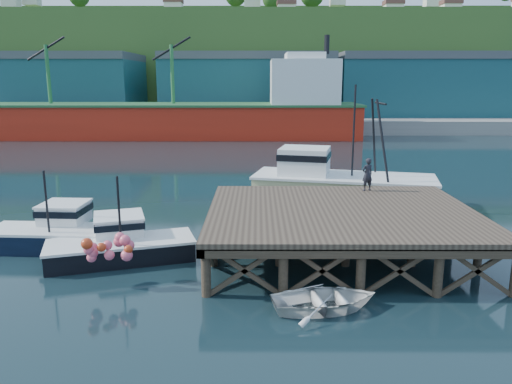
{
  "coord_description": "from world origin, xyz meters",
  "views": [
    {
      "loc": [
        1.71,
        -21.93,
        7.85
      ],
      "look_at": [
        1.62,
        2.0,
        2.46
      ],
      "focal_mm": 35.0,
      "sensor_mm": 36.0,
      "label": 1
    }
  ],
  "objects_px": {
    "trawler": "(340,181)",
    "dinghy": "(325,299)",
    "boat_black": "(121,243)",
    "dockworker": "(367,174)",
    "boat_navy": "(58,231)"
  },
  "relations": [
    {
      "from": "trawler",
      "to": "dinghy",
      "type": "xyz_separation_m",
      "value": [
        -2.84,
        -14.9,
        -1.17
      ]
    },
    {
      "from": "trawler",
      "to": "boat_black",
      "type": "bearing_deg",
      "value": -125.7
    },
    {
      "from": "trawler",
      "to": "dinghy",
      "type": "distance_m",
      "value": 15.21
    },
    {
      "from": "dockworker",
      "to": "trawler",
      "type": "bearing_deg",
      "value": -106.19
    },
    {
      "from": "boat_navy",
      "to": "dockworker",
      "type": "bearing_deg",
      "value": 14.22
    },
    {
      "from": "trawler",
      "to": "dockworker",
      "type": "height_order",
      "value": "trawler"
    },
    {
      "from": "boat_navy",
      "to": "dinghy",
      "type": "xyz_separation_m",
      "value": [
        11.88,
        -6.63,
        -0.4
      ]
    },
    {
      "from": "dinghy",
      "to": "boat_navy",
      "type": "bearing_deg",
      "value": 49.76
    },
    {
      "from": "trawler",
      "to": "dinghy",
      "type": "relative_size",
      "value": 3.19
    },
    {
      "from": "dinghy",
      "to": "dockworker",
      "type": "height_order",
      "value": "dockworker"
    },
    {
      "from": "boat_navy",
      "to": "trawler",
      "type": "relative_size",
      "value": 0.53
    },
    {
      "from": "trawler",
      "to": "dinghy",
      "type": "bearing_deg",
      "value": -87.41
    },
    {
      "from": "dockworker",
      "to": "dinghy",
      "type": "bearing_deg",
      "value": 48.16
    },
    {
      "from": "boat_navy",
      "to": "dockworker",
      "type": "xyz_separation_m",
      "value": [
        15.29,
        3.04,
        2.21
      ]
    },
    {
      "from": "trawler",
      "to": "dockworker",
      "type": "xyz_separation_m",
      "value": [
        0.57,
        -5.23,
        1.44
      ]
    }
  ]
}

